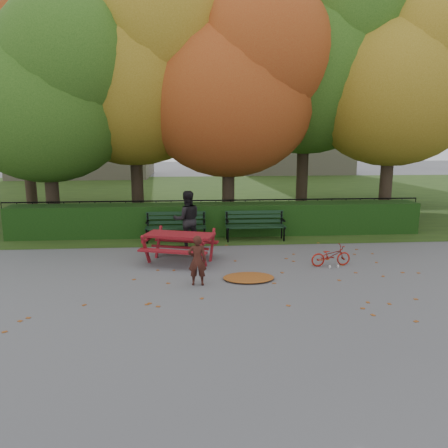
{
  "coord_description": "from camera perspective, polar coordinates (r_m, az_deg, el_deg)",
  "views": [
    {
      "loc": [
        -0.85,
        -9.23,
        3.14
      ],
      "look_at": [
        -0.03,
        1.27,
        1.0
      ],
      "focal_mm": 35.0,
      "sensor_mm": 36.0,
      "label": 1
    }
  ],
  "objects": [
    {
      "name": "tree_c",
      "position": [
        15.37,
        1.98,
        17.77
      ],
      "size": [
        6.3,
        6.0,
        8.0
      ],
      "color": "#2F201B",
      "rests_on": "ground"
    },
    {
      "name": "bench_left",
      "position": [
        13.2,
        -6.3,
        -0.04
      ],
      "size": [
        1.8,
        0.57,
        0.88
      ],
      "color": "black",
      "rests_on": "ground"
    },
    {
      "name": "building_right",
      "position": [
        38.37,
        9.27,
        15.61
      ],
      "size": [
        9.0,
        6.0,
        12.0
      ],
      "primitive_type": "cube",
      "color": "tan",
      "rests_on": "ground"
    },
    {
      "name": "tree_a",
      "position": [
        15.49,
        -21.53,
        15.83
      ],
      "size": [
        5.88,
        5.6,
        7.48
      ],
      "color": "#2F201B",
      "rests_on": "ground"
    },
    {
      "name": "bicycle",
      "position": [
        11.0,
        13.78,
        -4.03
      ],
      "size": [
        1.02,
        0.44,
        0.52
      ],
      "primitive_type": "imported",
      "rotation": [
        0.0,
        0.0,
        1.67
      ],
      "color": "#9B170E",
      "rests_on": "ground"
    },
    {
      "name": "tree_b",
      "position": [
        16.21,
        -10.63,
        19.32
      ],
      "size": [
        6.72,
        6.4,
        8.79
      ],
      "color": "#2F201B",
      "rests_on": "ground"
    },
    {
      "name": "hedge",
      "position": [
        14.0,
        -0.88,
        0.62
      ],
      "size": [
        13.0,
        0.9,
        1.0
      ],
      "primitive_type": "cube",
      "color": "black",
      "rests_on": "ground"
    },
    {
      "name": "tree_g",
      "position": [
        21.21,
        22.25,
        16.71
      ],
      "size": [
        6.3,
        6.0,
        8.55
      ],
      "color": "#2F201B",
      "rests_on": "ground"
    },
    {
      "name": "ground",
      "position": [
        9.78,
        0.78,
        -7.24
      ],
      "size": [
        90.0,
        90.0,
        0.0
      ],
      "primitive_type": "plane",
      "color": "slate",
      "rests_on": "ground"
    },
    {
      "name": "bench_right",
      "position": [
        13.33,
        4.06,
        0.12
      ],
      "size": [
        1.8,
        0.57,
        0.88
      ],
      "color": "black",
      "rests_on": "ground"
    },
    {
      "name": "child",
      "position": [
        9.29,
        -3.51,
        -4.77
      ],
      "size": [
        0.41,
        0.28,
        1.09
      ],
      "primitive_type": "imported",
      "rotation": [
        0.0,
        0.0,
        3.09
      ],
      "color": "#3A1912",
      "rests_on": "ground"
    },
    {
      "name": "adult",
      "position": [
        12.35,
        -4.85,
        0.6
      ],
      "size": [
        0.89,
        0.75,
        1.63
      ],
      "primitive_type": "imported",
      "rotation": [
        0.0,
        0.0,
        3.32
      ],
      "color": "black",
      "rests_on": "ground"
    },
    {
      "name": "tree_f",
      "position": [
        19.67,
        -24.27,
        17.97
      ],
      "size": [
        6.93,
        6.6,
        9.19
      ],
      "color": "#2F201B",
      "rests_on": "ground"
    },
    {
      "name": "leaf_pile",
      "position": [
        9.79,
        3.24,
        -6.99
      ],
      "size": [
        1.17,
        0.82,
        0.08
      ],
      "primitive_type": "ellipsoid",
      "rotation": [
        0.0,
        0.0,
        -0.02
      ],
      "color": "maroon",
      "rests_on": "ground"
    },
    {
      "name": "grass_strip",
      "position": [
        23.45,
        -2.32,
        3.79
      ],
      "size": [
        90.0,
        90.0,
        0.0
      ],
      "primitive_type": "plane",
      "color": "#213613",
      "rests_on": "ground"
    },
    {
      "name": "tree_d",
      "position": [
        17.36,
        12.24,
        20.66
      ],
      "size": [
        7.14,
        6.8,
        9.58
      ],
      "color": "#2F201B",
      "rests_on": "ground"
    },
    {
      "name": "leaf_scatter",
      "position": [
        10.06,
        0.63,
        -6.66
      ],
      "size": [
        9.0,
        5.7,
        0.01
      ],
      "primitive_type": null,
      "color": "maroon",
      "rests_on": "ground"
    },
    {
      "name": "building_left",
      "position": [
        36.42,
        -18.22,
        17.81
      ],
      "size": [
        10.0,
        7.0,
        15.0
      ],
      "primitive_type": "cube",
      "color": "tan",
      "rests_on": "ground"
    },
    {
      "name": "picnic_table",
      "position": [
        11.0,
        -5.81,
        -2.11
      ],
      "size": [
        2.03,
        1.81,
        0.82
      ],
      "rotation": [
        0.0,
        0.0,
        -0.31
      ],
      "color": "maroon",
      "rests_on": "ground"
    },
    {
      "name": "iron_fence",
      "position": [
        14.78,
        -1.07,
        1.34
      ],
      "size": [
        14.0,
        0.04,
        1.02
      ],
      "color": "black",
      "rests_on": "ground"
    },
    {
      "name": "tree_e",
      "position": [
        16.82,
        22.67,
        17.27
      ],
      "size": [
        6.09,
        5.8,
        8.16
      ],
      "color": "#2F201B",
      "rests_on": "ground"
    }
  ]
}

